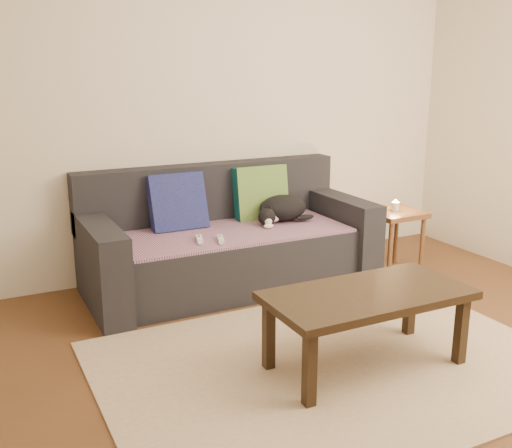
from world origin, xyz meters
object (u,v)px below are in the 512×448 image
cat (282,209)px  wii_remote_b (199,239)px  coffee_table (367,301)px  side_table (394,221)px  sofa (228,245)px  wii_remote_a (221,239)px

cat → wii_remote_b: bearing=-154.3°
wii_remote_b → coffee_table: 1.35m
wii_remote_b → side_table: bearing=-76.0°
sofa → cat: sofa is taller
wii_remote_b → side_table: side_table is taller
cat → side_table: (0.86, -0.30, -0.13)m
wii_remote_a → coffee_table: 1.26m
wii_remote_b → cat: bearing=-56.8°
side_table → coffee_table: side_table is taller
sofa → wii_remote_a: sofa is taller
coffee_table → wii_remote_b: bearing=109.8°
cat → wii_remote_a: (-0.64, -0.29, -0.08)m
sofa → cat: 0.50m
cat → wii_remote_b: cat is taller
sofa → side_table: bearing=-13.3°
cat → side_table: size_ratio=0.95×
sofa → wii_remote_a: (-0.19, -0.30, 0.15)m
wii_remote_a → wii_remote_b: bearing=82.7°
cat → wii_remote_b: (-0.77, -0.23, -0.08)m
sofa → side_table: (1.31, -0.31, 0.10)m
wii_remote_a → wii_remote_b: same height
wii_remote_a → wii_remote_b: size_ratio=1.00×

